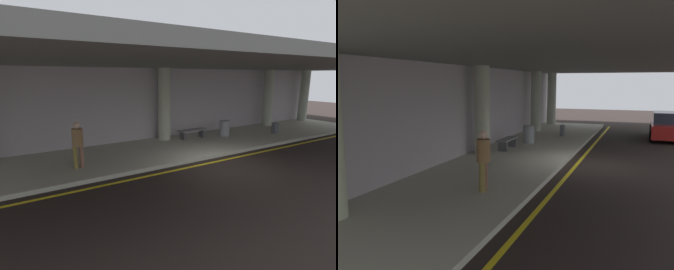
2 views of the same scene
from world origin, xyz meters
The scene contains 12 objects.
ground_plane centered at (0.00, 0.00, 0.00)m, with size 60.00×60.00×0.00m, color black.
sidewalk centered at (0.00, 3.10, 0.07)m, with size 26.00×4.20×0.15m, color #B6B49F.
lane_stripe_yellow centered at (0.00, 0.60, 0.00)m, with size 26.00×0.14×0.01m, color yellow.
support_column_left_mid centered at (0.00, 4.59, 1.97)m, with size 0.64×0.64×3.65m, color #B7BAA0.
support_column_center centered at (8.00, 4.59, 1.97)m, with size 0.64×0.64×3.65m, color #AFB59F.
support_column_right_mid centered at (12.00, 4.59, 1.97)m, with size 0.64×0.64×3.65m, color #B0B7A2.
ceiling_overhang centered at (0.00, 2.60, 3.95)m, with size 28.00×13.20×0.30m, color slate.
terminal_back_wall centered at (0.00, 5.35, 1.90)m, with size 26.00×0.30×3.80m, color #B5A9AE.
traveler_with_luggage centered at (-4.96, 2.30, 1.11)m, with size 0.38×0.38×1.68m.
suitcase_upright_primary centered at (6.23, 2.52, 0.46)m, with size 0.36×0.22×0.90m.
bench_metal centered at (1.36, 3.97, 0.50)m, with size 1.60×0.50×0.48m.
trash_bin_steel centered at (3.28, 3.58, 0.57)m, with size 0.56×0.56×0.85m, color gray.
Camera 1 is at (-7.15, -7.36, 3.40)m, focal length 29.11 mm.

